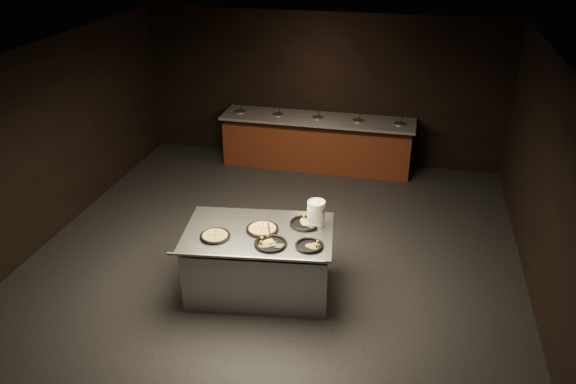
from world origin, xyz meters
name	(u,v)px	position (x,y,z in m)	size (l,w,h in m)	color
room	(270,173)	(0.00, 0.00, 1.45)	(7.02, 8.02, 2.92)	black
salad_bar	(317,146)	(0.00, 3.56, 0.44)	(3.70, 0.83, 1.18)	#5B1F15
serving_counter	(259,262)	(-0.01, -0.59, 0.43)	(2.02, 1.44, 0.90)	#B0B2B7
plate_stack	(316,214)	(0.68, -0.26, 1.07)	(0.23, 0.23, 0.34)	silver
pan_veggie_whole	(215,236)	(-0.50, -0.84, 0.92)	(0.38, 0.38, 0.04)	black
pan_cheese_whole	(262,229)	(0.03, -0.55, 0.92)	(0.42, 0.42, 0.04)	black
pan_cheese_slices_a	(305,223)	(0.54, -0.28, 0.92)	(0.40, 0.40, 0.04)	black
pan_cheese_slices_b	(271,243)	(0.22, -0.86, 0.92)	(0.41, 0.41, 0.04)	black
pan_veggie_slices	(309,245)	(0.69, -0.80, 0.92)	(0.35, 0.35, 0.04)	black
server_left	(268,230)	(0.14, -0.64, 0.97)	(0.19, 0.29, 0.15)	#B0B2B7
server_right	(270,241)	(0.22, -0.90, 0.98)	(0.33, 0.10, 0.16)	#B0B2B7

